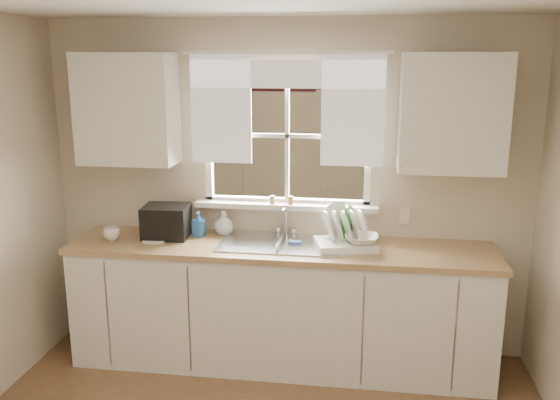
# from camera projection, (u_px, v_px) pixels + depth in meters

# --- Properties ---
(room_walls) EXTENTS (3.62, 4.02, 2.50)m
(room_walls) POSITION_uv_depth(u_px,v_px,m) (221.00, 299.00, 2.47)
(room_walls) COLOR beige
(room_walls) RESTS_ON ground
(window) EXTENTS (1.38, 0.16, 1.06)m
(window) POSITION_uv_depth(u_px,v_px,m) (287.00, 158.00, 4.40)
(window) COLOR white
(window) RESTS_ON room_walls
(curtains) EXTENTS (1.50, 0.03, 0.81)m
(curtains) POSITION_uv_depth(u_px,v_px,m) (286.00, 98.00, 4.24)
(curtains) COLOR white
(curtains) RESTS_ON room_walls
(base_cabinets) EXTENTS (3.00, 0.62, 0.87)m
(base_cabinets) POSITION_uv_depth(u_px,v_px,m) (281.00, 307.00, 4.34)
(base_cabinets) COLOR silver
(base_cabinets) RESTS_ON ground
(countertop) EXTENTS (3.04, 0.65, 0.04)m
(countertop) POSITION_uv_depth(u_px,v_px,m) (281.00, 248.00, 4.23)
(countertop) COLOR #A78253
(countertop) RESTS_ON base_cabinets
(upper_cabinet_left) EXTENTS (0.70, 0.33, 0.80)m
(upper_cabinet_left) POSITION_uv_depth(u_px,v_px,m) (127.00, 109.00, 4.30)
(upper_cabinet_left) COLOR silver
(upper_cabinet_left) RESTS_ON room_walls
(upper_cabinet_right) EXTENTS (0.70, 0.33, 0.80)m
(upper_cabinet_right) POSITION_uv_depth(u_px,v_px,m) (453.00, 113.00, 3.98)
(upper_cabinet_right) COLOR silver
(upper_cabinet_right) RESTS_ON room_walls
(wall_outlet) EXTENTS (0.08, 0.01, 0.12)m
(wall_outlet) POSITION_uv_depth(u_px,v_px,m) (405.00, 216.00, 4.36)
(wall_outlet) COLOR beige
(wall_outlet) RESTS_ON room_walls
(sill_jars) EXTENTS (0.18, 0.04, 0.06)m
(sill_jars) POSITION_uv_depth(u_px,v_px,m) (282.00, 200.00, 4.42)
(sill_jars) COLOR brown
(sill_jars) RESTS_ON window
(sink) EXTENTS (0.88, 0.52, 0.40)m
(sink) POSITION_uv_depth(u_px,v_px,m) (281.00, 253.00, 4.27)
(sink) COLOR #B7B7BC
(sink) RESTS_ON countertop
(dish_rack) EXTENTS (0.47, 0.40, 0.30)m
(dish_rack) POSITION_uv_depth(u_px,v_px,m) (345.00, 236.00, 4.16)
(dish_rack) COLOR white
(dish_rack) RESTS_ON countertop
(bowl) EXTENTS (0.24, 0.24, 0.06)m
(bowl) POSITION_uv_depth(u_px,v_px,m) (362.00, 239.00, 4.10)
(bowl) COLOR white
(bowl) RESTS_ON dish_rack
(soap_bottle_a) EXTENTS (0.11, 0.11, 0.28)m
(soap_bottle_a) POSITION_uv_depth(u_px,v_px,m) (346.00, 225.00, 4.22)
(soap_bottle_a) COLOR green
(soap_bottle_a) RESTS_ON countertop
(soap_bottle_b) EXTENTS (0.10, 0.10, 0.18)m
(soap_bottle_b) POSITION_uv_depth(u_px,v_px,m) (199.00, 224.00, 4.43)
(soap_bottle_b) COLOR #3370C1
(soap_bottle_b) RESTS_ON countertop
(soap_bottle_c) EXTENTS (0.18, 0.18, 0.18)m
(soap_bottle_c) POSITION_uv_depth(u_px,v_px,m) (224.00, 223.00, 4.46)
(soap_bottle_c) COLOR beige
(soap_bottle_c) RESTS_ON countertop
(saucer) EXTENTS (0.20, 0.20, 0.01)m
(saucer) POSITION_uv_depth(u_px,v_px,m) (155.00, 239.00, 4.34)
(saucer) COLOR silver
(saucer) RESTS_ON countertop
(cup) EXTENTS (0.14, 0.14, 0.10)m
(cup) POSITION_uv_depth(u_px,v_px,m) (112.00, 234.00, 4.33)
(cup) COLOR silver
(cup) RESTS_ON countertop
(black_appliance) EXTENTS (0.35, 0.31, 0.24)m
(black_appliance) POSITION_uv_depth(u_px,v_px,m) (166.00, 221.00, 4.40)
(black_appliance) COLOR black
(black_appliance) RESTS_ON countertop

